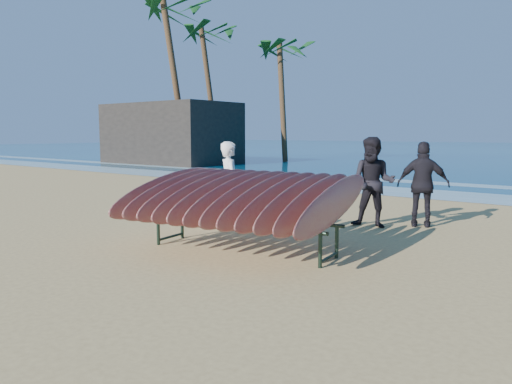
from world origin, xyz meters
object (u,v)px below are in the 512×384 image
(palm_right, at_px, (209,36))
(person_dark_a, at_px, (373,182))
(surfboard_rack, at_px, (242,197))
(person_white, at_px, (230,184))
(person_dark_b, at_px, (423,184))
(building, at_px, (170,134))
(palm_mid, at_px, (283,52))
(palm_left, at_px, (174,12))

(palm_right, bearing_deg, person_dark_a, -39.34)
(surfboard_rack, distance_m, person_white, 2.12)
(person_dark_a, relative_size, person_dark_b, 1.05)
(person_dark_a, xyz_separation_m, person_dark_b, (0.77, 0.66, -0.05))
(person_dark_a, distance_m, palm_right, 27.08)
(building, height_order, palm_right, palm_right)
(building, relative_size, palm_right, 0.89)
(building, height_order, palm_mid, palm_mid)
(person_dark_b, distance_m, palm_mid, 23.54)
(person_dark_b, bearing_deg, building, -49.52)
(palm_right, bearing_deg, building, -81.13)
(person_dark_b, xyz_separation_m, palm_left, (-18.55, 10.45, 7.93))
(person_dark_b, bearing_deg, palm_right, -57.06)
(person_dark_a, height_order, person_dark_b, person_dark_a)
(person_white, xyz_separation_m, person_dark_b, (3.06, 2.42, 0.00))
(person_white, xyz_separation_m, palm_left, (-15.49, 12.87, 7.93))
(person_dark_b, bearing_deg, person_dark_a, 20.78)
(person_dark_a, relative_size, palm_left, 0.19)
(person_dark_b, xyz_separation_m, palm_mid, (-15.34, 16.75, 6.16))
(person_dark_b, relative_size, palm_left, 0.18)
(surfboard_rack, distance_m, building, 24.20)
(palm_left, xyz_separation_m, palm_right, (-2.32, 5.36, -0.27))
(surfboard_rack, height_order, palm_mid, palm_mid)
(person_dark_a, xyz_separation_m, building, (-19.42, 12.14, 0.94))
(person_dark_b, relative_size, palm_mid, 0.22)
(building, bearing_deg, person_dark_a, -32.01)
(surfboard_rack, distance_m, palm_left, 23.62)
(person_dark_b, distance_m, building, 23.25)
(person_white, height_order, person_dark_b, same)
(person_white, height_order, palm_mid, palm_mid)
(palm_mid, bearing_deg, palm_right, -170.34)
(surfboard_rack, bearing_deg, person_white, 128.23)
(person_white, bearing_deg, person_dark_b, -107.94)
(person_white, xyz_separation_m, palm_mid, (-12.28, 19.17, 6.16))
(person_dark_b, xyz_separation_m, palm_right, (-20.87, 15.81, 7.65))
(person_white, distance_m, palm_left, 21.64)
(person_white, height_order, person_dark_a, person_dark_a)
(palm_right, bearing_deg, surfboard_rack, -45.49)
(palm_mid, bearing_deg, palm_left, -116.98)
(person_dark_a, height_order, palm_left, palm_left)
(person_dark_a, relative_size, palm_right, 0.19)
(person_white, relative_size, palm_left, 0.18)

